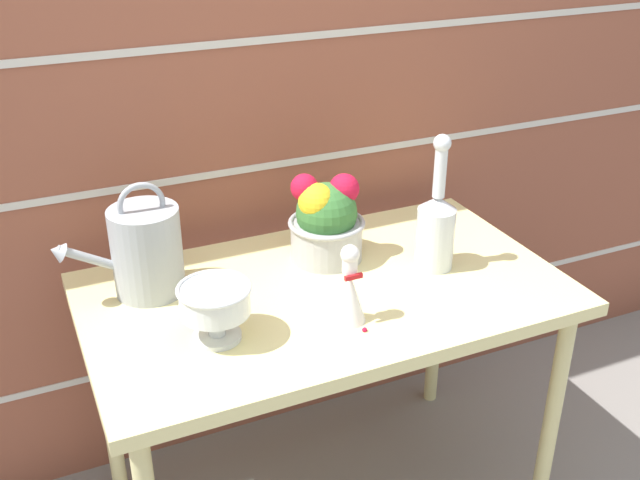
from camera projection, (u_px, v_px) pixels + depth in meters
brick_wall at (258, 102)px, 2.12m from camera, size 3.60×0.08×2.20m
patio_table at (326, 312)px, 1.93m from camera, size 1.21×0.70×0.74m
watering_can at (145, 250)px, 1.83m from camera, size 0.32×0.17×0.29m
crystal_pedestal_bowl at (215, 303)px, 1.66m from camera, size 0.17×0.17×0.14m
flower_planter at (326, 220)px, 1.99m from camera, size 0.21×0.21×0.24m
glass_decanter at (436, 225)px, 1.95m from camera, size 0.10×0.10×0.37m
figurine_vase at (349, 291)px, 1.73m from camera, size 0.08×0.08×0.20m
fallen_petal at (365, 330)px, 1.72m from camera, size 0.01×0.01×0.01m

